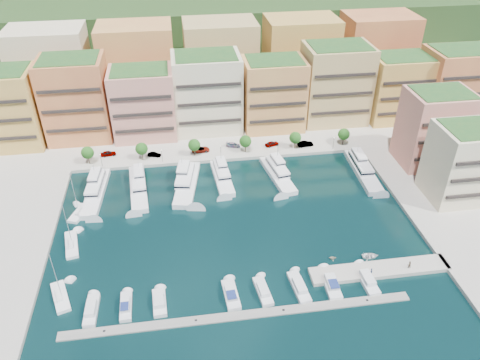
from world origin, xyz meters
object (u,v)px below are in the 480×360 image
at_px(cruiser_4, 231,295).
at_px(sailboat_1, 72,245).
at_px(yacht_6, 362,168).
at_px(lamppost_4, 334,141).
at_px(car_5, 305,144).
at_px(tree_1, 142,149).
at_px(person_0, 371,271).
at_px(lamppost_1, 162,154).
at_px(cruiser_6, 299,287).
at_px(lamppost_3, 278,145).
at_px(car_4, 272,144).
at_px(cruiser_0, 92,310).
at_px(cruiser_1, 126,307).
at_px(sailboat_0, 61,297).
at_px(yacht_0, 96,189).
at_px(yacht_4, 277,173).
at_px(lamppost_0, 101,158).
at_px(cruiser_7, 331,284).
at_px(car_1, 154,155).
at_px(cruiser_8, 366,280).
at_px(tree_3, 245,141).
at_px(yacht_1, 138,186).
at_px(tree_4, 295,138).
at_px(yacht_3, 222,175).
at_px(tender_1, 333,258).
at_px(tree_5, 344,134).
at_px(tree_0, 87,153).
at_px(cruiser_5, 263,291).
at_px(sailboat_2, 79,214).
at_px(lamppost_2, 221,149).
at_px(car_0, 108,153).
at_px(yacht_2, 187,181).
at_px(tender_2, 370,256).
at_px(person_1, 409,265).
at_px(cruiser_2, 160,303).
at_px(car_2, 201,149).
at_px(car_3, 233,145).

distance_m(cruiser_4, sailboat_1, 41.87).
bearing_deg(yacht_6, cruiser_4, -136.42).
height_order(lamppost_4, car_5, lamppost_4).
height_order(tree_1, person_0, tree_1).
xyz_separation_m(lamppost_1, cruiser_6, (28.67, -55.80, -3.28)).
relative_size(lamppost_3, cruiser_6, 0.45).
height_order(car_4, person_0, person_0).
height_order(lamppost_3, sailboat_1, sailboat_1).
distance_m(cruiser_0, car_4, 78.59).
xyz_separation_m(cruiser_1, car_4, (43.15, 60.57, 1.21)).
height_order(tree_1, sailboat_0, sailboat_0).
bearing_deg(yacht_0, tree_1, 49.87).
bearing_deg(yacht_4, lamppost_0, 167.39).
xyz_separation_m(yacht_6, cruiser_7, (-23.23, -42.97, -0.64)).
bearing_deg(lamppost_0, car_1, 12.76).
distance_m(lamppost_0, cruiser_8, 83.41).
height_order(tree_3, yacht_1, tree_3).
xyz_separation_m(tree_4, yacht_3, (-24.96, -12.83, -3.53)).
bearing_deg(tender_1, tree_5, -12.03).
xyz_separation_m(tree_0, cruiser_5, (42.74, -58.09, -4.20)).
distance_m(tree_0, sailboat_2, 24.70).
distance_m(yacht_6, cruiser_0, 85.53).
distance_m(yacht_4, cruiser_8, 45.56).
xyz_separation_m(cruiser_7, car_1, (-38.25, 59.33, 1.10)).
bearing_deg(tender_1, lamppost_2, 32.40).
xyz_separation_m(cruiser_4, car_0, (-30.53, 61.95, 1.22)).
distance_m(tree_5, sailboat_1, 88.21).
distance_m(tree_3, yacht_2, 24.34).
height_order(lamppost_3, tender_1, lamppost_3).
xyz_separation_m(yacht_3, cruiser_4, (-3.20, -45.28, -0.64)).
height_order(cruiser_7, tender_2, cruiser_7).
bearing_deg(tender_2, tree_4, 10.85).
distance_m(lamppost_3, tender_1, 48.05).
bearing_deg(tree_0, car_5, 0.56).
relative_size(tree_4, tender_1, 3.26).
bearing_deg(tree_4, sailboat_1, -150.25).
bearing_deg(person_1, cruiser_2, 3.23).
height_order(yacht_1, tender_2, yacht_1).
bearing_deg(yacht_1, car_5, 16.23).
xyz_separation_m(car_0, car_2, (28.70, -1.78, -0.00)).
bearing_deg(cruiser_1, lamppost_1, 81.78).
bearing_deg(person_1, car_0, -38.84).
xyz_separation_m(cruiser_7, person_0, (9.52, 1.15, 1.28)).
bearing_deg(car_3, car_0, 107.70).
relative_size(lamppost_0, cruiser_1, 0.55).
bearing_deg(car_0, cruiser_7, -148.11).
bearing_deg(cruiser_1, sailboat_0, 160.99).
bearing_deg(car_4, tree_1, 76.00).
relative_size(tender_2, person_1, 2.06).
xyz_separation_m(cruiser_1, sailboat_1, (-14.05, 21.45, -0.26)).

